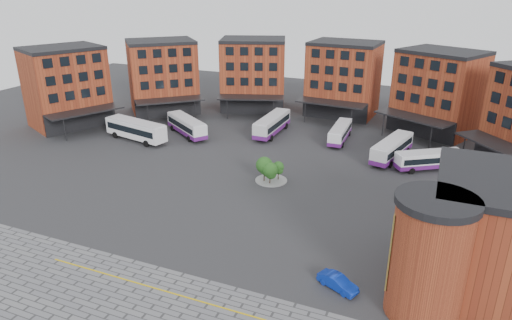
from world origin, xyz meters
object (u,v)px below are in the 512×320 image
at_px(bus_e, 392,148).
at_px(bus_f, 429,160).
at_px(bus_c, 272,124).
at_px(blue_car, 338,282).
at_px(bus_d, 340,132).
at_px(bus_b, 187,126).
at_px(tree_island, 269,169).
at_px(bus_a, 136,129).

relative_size(bus_e, bus_f, 1.20).
xyz_separation_m(bus_c, blue_car, (21.10, -38.86, -1.16)).
bearing_deg(bus_d, bus_b, -165.92).
xyz_separation_m(bus_b, bus_f, (40.66, -0.14, -0.19)).
xyz_separation_m(tree_island, bus_e, (14.24, 15.52, -0.24)).
distance_m(tree_island, blue_car, 23.69).
bearing_deg(bus_a, blue_car, -110.53).
height_order(bus_a, bus_d, bus_a).
distance_m(tree_island, bus_b, 24.76).
relative_size(bus_a, bus_e, 1.09).
relative_size(bus_b, bus_d, 1.08).
xyz_separation_m(bus_c, bus_f, (26.91, -6.58, -0.27)).
xyz_separation_m(bus_b, blue_car, (34.85, -32.42, -1.08)).
bearing_deg(bus_d, bus_a, -159.62).
relative_size(bus_d, bus_e, 0.87).
bearing_deg(bus_c, bus_d, 4.98).
height_order(tree_island, blue_car, tree_island).
xyz_separation_m(bus_e, blue_car, (-0.23, -34.57, -1.08)).
relative_size(tree_island, bus_f, 0.46).
distance_m(bus_a, bus_c, 23.72).
height_order(bus_a, blue_car, bus_a).
height_order(bus_c, blue_car, bus_c).
bearing_deg(tree_island, bus_a, 164.64).
distance_m(tree_island, bus_e, 21.07).
height_order(bus_a, bus_f, bus_a).
bearing_deg(blue_car, bus_c, 52.56).
relative_size(bus_f, blue_car, 2.50).
xyz_separation_m(tree_island, bus_d, (4.98, 20.73, -0.44)).
relative_size(bus_a, bus_f, 1.31).
height_order(tree_island, bus_c, tree_island).
bearing_deg(blue_car, bus_d, 36.85).
distance_m(tree_island, bus_d, 21.33).
height_order(bus_b, bus_f, bus_b).
bearing_deg(bus_b, bus_a, 166.33).
bearing_deg(bus_f, bus_d, -150.29).
distance_m(bus_a, bus_f, 47.54).
bearing_deg(tree_island, bus_c, 109.70).
distance_m(tree_island, bus_c, 21.04).
bearing_deg(bus_e, bus_d, 164.59).
height_order(bus_e, blue_car, bus_e).
relative_size(tree_island, bus_b, 0.41).
distance_m(bus_b, bus_d, 26.85).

